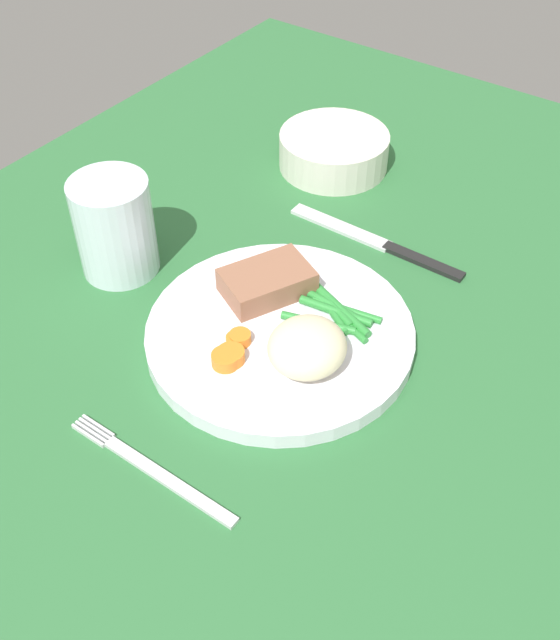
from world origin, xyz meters
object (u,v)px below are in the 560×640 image
fork (153,470)px  dinner_plate (280,334)px  meat_portion (267,282)px  knife (379,243)px  water_glass (116,233)px  salad_bowl (334,148)px

fork → dinner_plate: bearing=5.3°
meat_portion → knife: 15.09cm
fork → water_glass: size_ratio=1.65×
fork → knife: knife is taller
water_glass → salad_bowl: (28.42, -7.39, -1.92)cm
salad_bowl → water_glass: bearing=165.4°
fork → salad_bowl: (45.18, 12.17, 2.17)cm
dinner_plate → water_glass: bearing=92.4°
fork → water_glass: bearing=53.9°
knife → water_glass: (-18.40, 19.59, 4.09)cm
dinner_plate → knife: dinner_plate is taller
dinner_plate → fork: 17.59cm
meat_portion → knife: (14.26, -4.15, -2.64)cm
knife → fork: bearing=-179.0°
dinner_plate → fork: (-17.57, -0.26, -0.60)cm
meat_portion → salad_bowl: 25.59cm
dinner_plate → meat_portion: 5.49cm
dinner_plate → fork: dinner_plate is taller
fork → knife: size_ratio=0.81×
dinner_plate → meat_portion: meat_portion is taller
meat_portion → water_glass: (-4.13, 15.43, 1.45)cm
knife → water_glass: water_glass is taller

